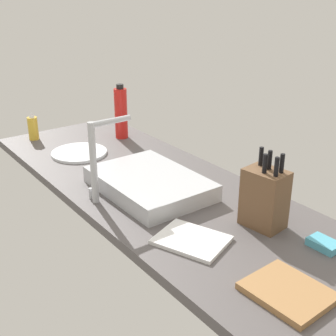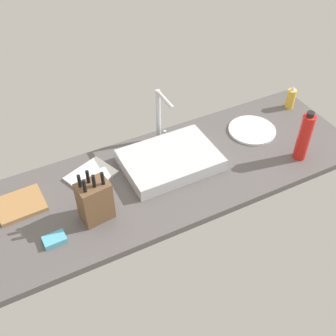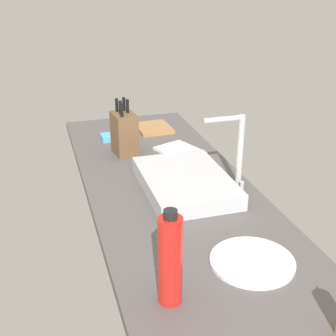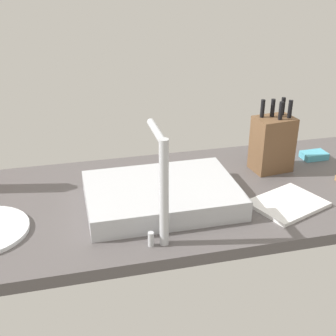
# 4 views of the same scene
# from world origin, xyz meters

# --- Properties ---
(countertop_slab) EXTENTS (1.88, 0.64, 0.04)m
(countertop_slab) POSITION_xyz_m (0.00, 0.00, 0.02)
(countertop_slab) COLOR #514C4C
(countertop_slab) RESTS_ON ground
(sink_basin) EXTENTS (0.45, 0.31, 0.06)m
(sink_basin) POSITION_xyz_m (0.01, 0.05, 0.07)
(sink_basin) COLOR #B7BABF
(sink_basin) RESTS_ON countertop_slab
(faucet) EXTENTS (0.06, 0.16, 0.29)m
(faucet) POSITION_xyz_m (0.06, 0.23, 0.21)
(faucet) COLOR #B7BABF
(faucet) RESTS_ON countertop_slab
(knife_block) EXTENTS (0.14, 0.11, 0.25)m
(knife_block) POSITION_xyz_m (-0.41, -0.10, 0.13)
(knife_block) COLOR brown
(knife_block) RESTS_ON countertop_slab
(cutting_board) EXTENTS (0.21, 0.18, 0.02)m
(cutting_board) POSITION_xyz_m (-0.69, 0.11, 0.04)
(cutting_board) COLOR #9E7042
(cutting_board) RESTS_ON countertop_slab
(water_bottle) EXTENTS (0.06, 0.06, 0.27)m
(water_bottle) POSITION_xyz_m (0.60, -0.19, 0.16)
(water_bottle) COLOR red
(water_bottle) RESTS_ON countertop_slab
(dinner_plate) EXTENTS (0.25, 0.25, 0.01)m
(dinner_plate) POSITION_xyz_m (0.52, 0.09, 0.04)
(dinner_plate) COLOR white
(dinner_plate) RESTS_ON countertop_slab
(dish_towel) EXTENTS (0.25, 0.22, 0.01)m
(dish_towel) POSITION_xyz_m (-0.35, 0.15, 0.04)
(dish_towel) COLOR white
(dish_towel) RESTS_ON countertop_slab
(dish_sponge) EXTENTS (0.09, 0.06, 0.02)m
(dish_sponge) POSITION_xyz_m (-0.61, -0.15, 0.05)
(dish_sponge) COLOR #4CA3BC
(dish_sponge) RESTS_ON countertop_slab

